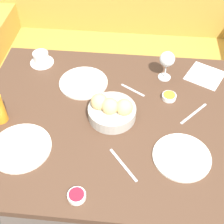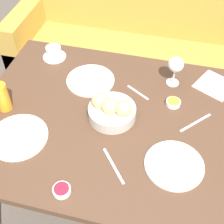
{
  "view_description": "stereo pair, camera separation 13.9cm",
  "coord_description": "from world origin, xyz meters",
  "views": [
    {
      "loc": [
        0.1,
        -0.93,
        1.77
      ],
      "look_at": [
        0.01,
        0.01,
        0.75
      ],
      "focal_mm": 50.0,
      "sensor_mm": 36.0,
      "label": 1
    },
    {
      "loc": [
        0.24,
        -0.91,
        1.77
      ],
      "look_at": [
        0.01,
        0.01,
        0.75
      ],
      "focal_mm": 50.0,
      "sensor_mm": 36.0,
      "label": 2
    }
  ],
  "objects": [
    {
      "name": "plate_near_left",
      "position": [
        -0.35,
        -0.2,
        0.73
      ],
      "size": [
        0.25,
        0.25,
        0.01
      ],
      "color": "silver",
      "rests_on": "dining_table"
    },
    {
      "name": "knife_silver",
      "position": [
        0.38,
        0.06,
        0.73
      ],
      "size": [
        0.13,
        0.14,
        0.0
      ],
      "color": "#B7B7BC",
      "rests_on": "dining_table"
    },
    {
      "name": "dining_table",
      "position": [
        0.0,
        0.0,
        0.63
      ],
      "size": [
        1.23,
        0.96,
        0.72
      ],
      "color": "#4C3323",
      "rests_on": "ground_plane"
    },
    {
      "name": "spoon_coffee",
      "position": [
        0.09,
        0.19,
        0.73
      ],
      "size": [
        0.12,
        0.08,
        0.0
      ],
      "color": "#B7B7BC",
      "rests_on": "dining_table"
    },
    {
      "name": "ground_plane",
      "position": [
        0.0,
        0.0,
        0.0
      ],
      "size": [
        10.0,
        10.0,
        0.0
      ],
      "primitive_type": "plane",
      "color": "#564C44"
    },
    {
      "name": "bread_basket",
      "position": [
        0.01,
        0.01,
        0.77
      ],
      "size": [
        0.21,
        0.21,
        0.12
      ],
      "color": "#B2ADA3",
      "rests_on": "dining_table"
    },
    {
      "name": "fork_silver",
      "position": [
        0.08,
        -0.24,
        0.73
      ],
      "size": [
        0.12,
        0.15,
        0.0
      ],
      "color": "#B7B7BC",
      "rests_on": "dining_table"
    },
    {
      "name": "plate_far_center",
      "position": [
        -0.16,
        0.22,
        0.73
      ],
      "size": [
        0.24,
        0.24,
        0.01
      ],
      "color": "silver",
      "rests_on": "dining_table"
    },
    {
      "name": "coffee_cup",
      "position": [
        -0.41,
        0.36,
        0.75
      ],
      "size": [
        0.13,
        0.13,
        0.07
      ],
      "color": "white",
      "rests_on": "dining_table"
    },
    {
      "name": "couch",
      "position": [
        -0.03,
        1.05,
        0.32
      ],
      "size": [
        1.87,
        0.7,
        0.88
      ],
      "color": "#B28938",
      "rests_on": "ground_plane"
    },
    {
      "name": "jam_bowl_honey",
      "position": [
        0.27,
        0.16,
        0.74
      ],
      "size": [
        0.07,
        0.07,
        0.02
      ],
      "color": "white",
      "rests_on": "dining_table"
    },
    {
      "name": "napkin",
      "position": [
        0.46,
        0.34,
        0.73
      ],
      "size": [
        0.23,
        0.23,
        0.0
      ],
      "color": "white",
      "rests_on": "dining_table"
    },
    {
      "name": "wine_glass",
      "position": [
        0.25,
        0.31,
        0.84
      ],
      "size": [
        0.08,
        0.08,
        0.16
      ],
      "color": "silver",
      "rests_on": "dining_table"
    },
    {
      "name": "plate_near_right",
      "position": [
        0.31,
        -0.18,
        0.73
      ],
      "size": [
        0.24,
        0.24,
        0.01
      ],
      "color": "silver",
      "rests_on": "dining_table"
    },
    {
      "name": "jam_bowl_berry",
      "position": [
        -0.08,
        -0.4,
        0.74
      ],
      "size": [
        0.07,
        0.07,
        0.02
      ],
      "color": "white",
      "rests_on": "dining_table"
    }
  ]
}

